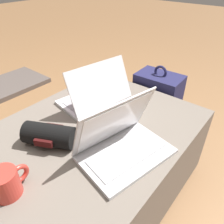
# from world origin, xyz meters

# --- Properties ---
(ground_plane) EXTENTS (14.00, 14.00, 0.00)m
(ground_plane) POSITION_xyz_m (0.00, 0.00, 0.00)
(ground_plane) COLOR olive
(ottoman) EXTENTS (1.01, 0.78, 0.45)m
(ottoman) POSITION_xyz_m (0.00, 0.00, 0.22)
(ottoman) COLOR #3D3832
(ottoman) RESTS_ON ground_plane
(laptop_near) EXTENTS (0.39, 0.30, 0.24)m
(laptop_near) POSITION_xyz_m (-0.03, -0.19, 0.50)
(laptop_near) COLOR silver
(laptop_near) RESTS_ON ottoman
(laptop_far) EXTENTS (0.39, 0.29, 0.23)m
(laptop_far) POSITION_xyz_m (0.18, 0.14, 0.49)
(laptop_far) COLOR silver
(laptop_far) RESTS_ON ottoman
(backpack) EXTENTS (0.25, 0.29, 0.55)m
(backpack) POSITION_xyz_m (0.64, 0.00, 0.24)
(backpack) COLOR #23234C
(backpack) RESTS_ON ground_plane
(wrist_brace) EXTENTS (0.18, 0.23, 0.09)m
(wrist_brace) POSITION_xyz_m (-0.18, 0.07, 0.49)
(wrist_brace) COLOR black
(wrist_brace) RESTS_ON ottoman
(coffee_mug) EXTENTS (0.13, 0.09, 0.10)m
(coffee_mug) POSITION_xyz_m (-0.41, -0.02, 0.49)
(coffee_mug) COLOR red
(coffee_mug) RESTS_ON ottoman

